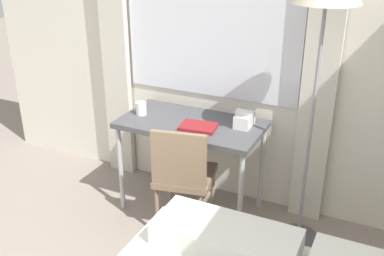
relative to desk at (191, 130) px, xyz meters
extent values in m
cube|color=silver|center=(0.23, 0.37, 0.67)|extent=(4.65, 0.05, 2.70)
cube|color=beige|center=(-0.84, 0.29, 0.62)|extent=(0.24, 0.06, 2.60)
cube|color=beige|center=(0.84, 0.29, 0.62)|extent=(0.24, 0.06, 2.60)
cube|color=#4C4C51|center=(0.00, 0.00, 0.05)|extent=(1.06, 0.56, 0.04)
cylinder|color=#B2B2B7|center=(-0.49, -0.24, -0.32)|extent=(0.04, 0.04, 0.71)
cylinder|color=#B2B2B7|center=(0.49, -0.24, -0.32)|extent=(0.04, 0.04, 0.71)
cylinder|color=#B2B2B7|center=(-0.49, 0.24, -0.32)|extent=(0.04, 0.04, 0.71)
cylinder|color=#B2B2B7|center=(0.49, 0.24, -0.32)|extent=(0.04, 0.04, 0.71)
cube|color=#8C7259|center=(0.05, -0.21, -0.26)|extent=(0.47, 0.47, 0.05)
cube|color=#8C7259|center=(0.09, -0.39, -0.04)|extent=(0.38, 0.11, 0.40)
cylinder|color=#8C7259|center=(-0.08, -0.41, -0.48)|extent=(0.03, 0.03, 0.39)
cylinder|color=#8C7259|center=(0.26, -0.34, -0.48)|extent=(0.03, 0.03, 0.39)
cylinder|color=#8C7259|center=(-0.15, -0.08, -0.48)|extent=(0.03, 0.03, 0.39)
cylinder|color=#8C7259|center=(0.19, -0.01, -0.48)|extent=(0.03, 0.03, 0.39)
cube|color=silver|center=(0.66, -0.97, -0.08)|extent=(0.75, 0.32, 0.12)
cylinder|color=#4C4C51|center=(0.87, -0.04, -0.66)|extent=(0.29, 0.29, 0.03)
cylinder|color=gray|center=(0.87, -0.04, 0.17)|extent=(0.02, 0.02, 1.63)
cube|color=white|center=(0.38, 0.09, 0.12)|extent=(0.11, 0.17, 0.10)
cube|color=white|center=(0.38, 0.09, 0.18)|extent=(0.13, 0.06, 0.02)
cube|color=maroon|center=(0.10, -0.08, 0.08)|extent=(0.27, 0.21, 0.02)
cube|color=white|center=(0.10, -0.08, 0.09)|extent=(0.26, 0.20, 0.01)
cylinder|color=white|center=(-0.41, -0.03, 0.12)|extent=(0.08, 0.08, 0.10)
camera|label=1|loc=(1.31, -2.74, 1.38)|focal=42.00mm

